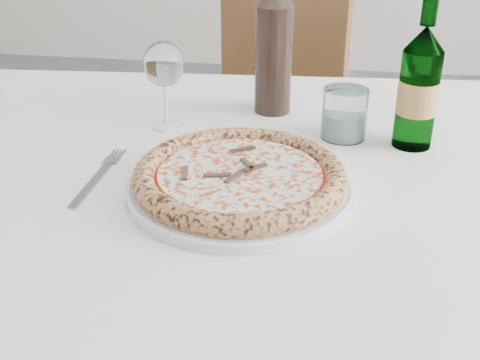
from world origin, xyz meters
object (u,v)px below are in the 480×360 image
(pizza, at_px, (240,176))
(wine_bottle, at_px, (274,49))
(dining_table, at_px, (250,206))
(wine_glass, at_px, (164,66))
(chair_far, at_px, (267,118))
(plate, at_px, (240,187))
(beer_bottle, at_px, (419,88))
(tumbler, at_px, (344,117))

(pizza, bearing_deg, wine_bottle, 88.59)
(dining_table, bearing_deg, pizza, -90.00)
(pizza, distance_m, wine_bottle, 0.35)
(wine_glass, relative_size, wine_bottle, 0.55)
(chair_far, relative_size, pizza, 3.01)
(plate, xyz_separation_m, pizza, (-0.00, -0.00, 0.02))
(wine_glass, xyz_separation_m, wine_bottle, (0.18, 0.11, 0.01))
(plate, relative_size, beer_bottle, 1.29)
(dining_table, height_order, chair_far, chair_far)
(plate, height_order, wine_glass, wine_glass)
(wine_glass, xyz_separation_m, tumbler, (0.32, 0.00, -0.08))
(plate, relative_size, pizza, 1.07)
(chair_far, bearing_deg, pizza, -86.01)
(plate, bearing_deg, chair_far, 93.99)
(chair_far, relative_size, wine_glass, 5.88)
(beer_bottle, bearing_deg, pizza, -140.64)
(plate, distance_m, wine_bottle, 0.36)
(pizza, bearing_deg, wine_glass, 126.86)
(chair_far, xyz_separation_m, plate, (0.06, -0.87, 0.23))
(dining_table, height_order, pizza, pizza)
(dining_table, bearing_deg, wine_glass, 142.96)
(plate, distance_m, beer_bottle, 0.35)
(wine_glass, distance_m, tumbler, 0.33)
(dining_table, xyz_separation_m, chair_far, (-0.06, 0.77, -0.14))
(chair_far, relative_size, beer_bottle, 3.66)
(dining_table, distance_m, wine_glass, 0.29)
(pizza, xyz_separation_m, wine_bottle, (0.01, 0.34, 0.10))
(dining_table, relative_size, pizza, 5.35)
(chair_far, xyz_separation_m, beer_bottle, (0.32, -0.66, 0.33))
(tumbler, xyz_separation_m, wine_bottle, (-0.14, 0.11, 0.09))
(pizza, distance_m, tumbler, 0.27)
(dining_table, distance_m, chair_far, 0.79)
(chair_far, height_order, wine_glass, chair_far)
(plate, height_order, wine_bottle, wine_bottle)
(chair_far, height_order, tumbler, chair_far)
(beer_bottle, bearing_deg, dining_table, -156.39)
(beer_bottle, xyz_separation_m, wine_bottle, (-0.25, 0.13, 0.02))
(plate, distance_m, tumbler, 0.27)
(dining_table, bearing_deg, beer_bottle, 23.61)
(pizza, bearing_deg, chair_far, 93.99)
(wine_glass, distance_m, wine_bottle, 0.21)
(beer_bottle, bearing_deg, tumbler, 171.80)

